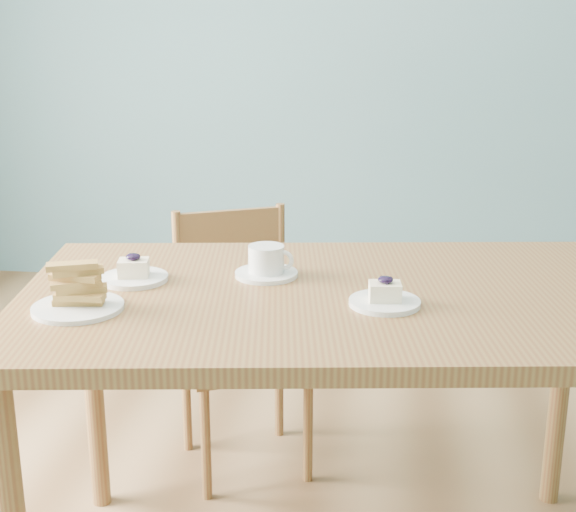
# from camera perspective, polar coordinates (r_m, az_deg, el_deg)

# --- Properties ---
(room) EXTENTS (5.01, 5.01, 2.71)m
(room) POSITION_cam_1_polar(r_m,az_deg,el_deg) (1.70, 6.79, 14.35)
(room) COLOR #997147
(room) RESTS_ON ground
(dining_table) EXTENTS (1.60, 1.06, 0.80)m
(dining_table) POSITION_cam_1_polar(r_m,az_deg,el_deg) (1.90, 3.64, -4.79)
(dining_table) COLOR brown
(dining_table) RESTS_ON ground
(dining_chair) EXTENTS (0.50, 0.49, 0.83)m
(dining_chair) POSITION_cam_1_polar(r_m,az_deg,el_deg) (2.58, -3.37, -5.97)
(dining_chair) COLOR brown
(dining_chair) RESTS_ON ground
(cheesecake_plate_near) EXTENTS (0.16, 0.16, 0.07)m
(cheesecake_plate_near) POSITION_cam_1_polar(r_m,az_deg,el_deg) (1.79, 6.90, -2.97)
(cheesecake_plate_near) COLOR white
(cheesecake_plate_near) RESTS_ON dining_table
(cheesecake_plate_far) EXTENTS (0.16, 0.16, 0.07)m
(cheesecake_plate_far) POSITION_cam_1_polar(r_m,az_deg,el_deg) (1.98, -10.90, -1.25)
(cheesecake_plate_far) COLOR white
(cheesecake_plate_far) RESTS_ON dining_table
(coffee_cup) EXTENTS (0.16, 0.16, 0.08)m
(coffee_cup) POSITION_cam_1_polar(r_m,az_deg,el_deg) (1.97, -1.52, -0.52)
(coffee_cup) COLOR white
(coffee_cup) RESTS_ON dining_table
(biscotti_plate) EXTENTS (0.20, 0.20, 0.11)m
(biscotti_plate) POSITION_cam_1_polar(r_m,az_deg,el_deg) (1.80, -14.78, -2.66)
(biscotti_plate) COLOR white
(biscotti_plate) RESTS_ON dining_table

